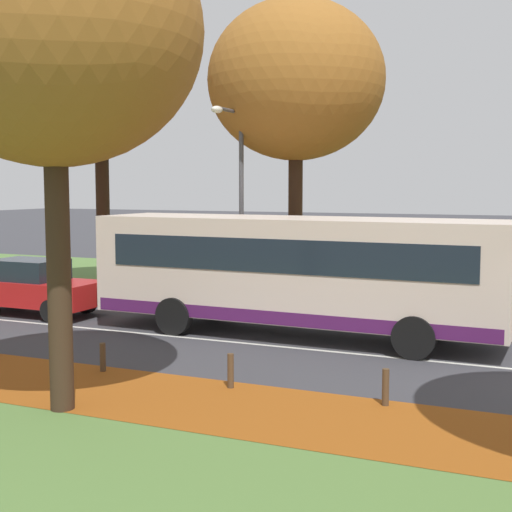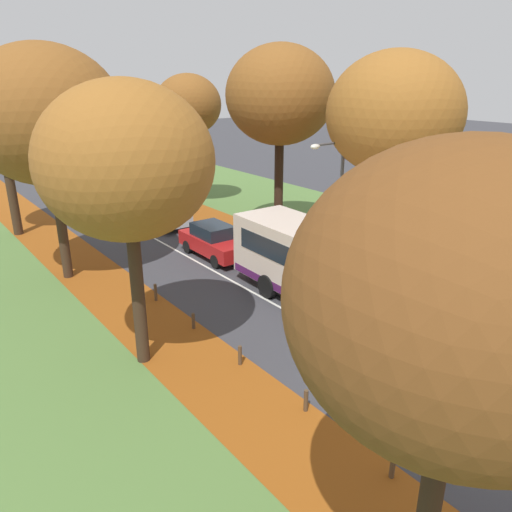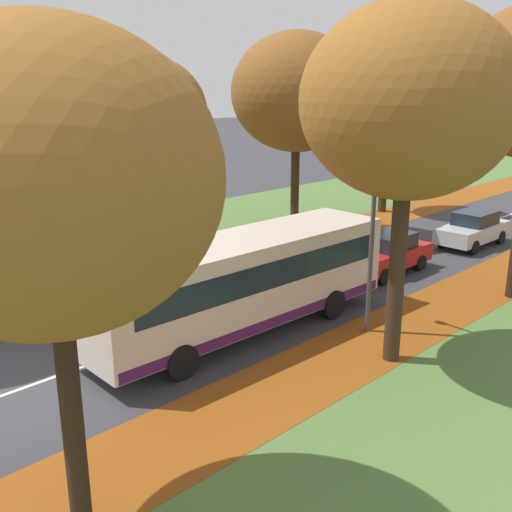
{
  "view_description": "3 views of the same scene",
  "coord_description": "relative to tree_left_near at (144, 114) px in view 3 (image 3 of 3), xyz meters",
  "views": [
    {
      "loc": [
        -15.34,
        0.77,
        3.78
      ],
      "look_at": [
        -0.41,
        7.22,
        2.17
      ],
      "focal_mm": 50.0,
      "sensor_mm": 36.0,
      "label": 1
    },
    {
      "loc": [
        -11.32,
        -4.58,
        8.57
      ],
      "look_at": [
        -0.73,
        9.29,
        2.11
      ],
      "focal_mm": 35.0,
      "sensor_mm": 36.0,
      "label": 2
    },
    {
      "loc": [
        13.83,
        -4.9,
        7.51
      ],
      "look_at": [
        -0.25,
        8.95,
        1.67
      ],
      "focal_mm": 42.0,
      "sensor_mm": 36.0,
      "label": 3
    }
  ],
  "objects": [
    {
      "name": "bollard_third",
      "position": [
        2.35,
        -4.98,
        -5.92
      ],
      "size": [
        0.12,
        0.12,
        0.65
      ],
      "primitive_type": "cylinder",
      "color": "#4C3823",
      "rests_on": "ground"
    },
    {
      "name": "tree_left_mid",
      "position": [
        0.34,
        8.35,
        0.68
      ],
      "size": [
        6.16,
        6.16,
        9.71
      ],
      "color": "#382619",
      "rests_on": "ground"
    },
    {
      "name": "grass_verge_left",
      "position": [
        -3.35,
        11.56,
        -6.24
      ],
      "size": [
        12.0,
        90.0,
        0.01
      ],
      "primitive_type": "cube",
      "color": "#517538",
      "rests_on": "ground"
    },
    {
      "name": "car_red_lead",
      "position": [
        6.93,
        6.59,
        -5.43
      ],
      "size": [
        1.81,
        4.21,
        1.62
      ],
      "color": "#B21919",
      "rests_on": "ground"
    },
    {
      "name": "tree_right_nearest",
      "position": [
        11.27,
        -9.37,
        -0.16
      ],
      "size": [
        5.26,
        5.26,
        8.47
      ],
      "color": "black",
      "rests_on": "ground"
    },
    {
      "name": "tree_right_near",
      "position": [
        11.46,
        0.04,
        0.73
      ],
      "size": [
        5.45,
        5.45,
        9.46
      ],
      "color": "#382619",
      "rests_on": "ground"
    },
    {
      "name": "tree_left_far",
      "position": [
        0.14,
        16.32,
        0.95
      ],
      "size": [
        4.82,
        4.82,
        9.42
      ],
      "color": "#382619",
      "rests_on": "ground"
    },
    {
      "name": "bollard_fourth",
      "position": [
        2.26,
        -2.08,
        -5.92
      ],
      "size": [
        0.12,
        0.12,
        0.66
      ],
      "primitive_type": "cylinder",
      "color": "#4C3823",
      "rests_on": "ground"
    },
    {
      "name": "leaf_litter_right",
      "position": [
        10.45,
        5.56,
        -6.23
      ],
      "size": [
        2.8,
        60.0,
        0.0
      ],
      "primitive_type": "cube",
      "color": "#8C4714",
      "rests_on": "grass_verge_right"
    },
    {
      "name": "ground_plane",
      "position": [
        5.85,
        -8.44,
        -6.24
      ],
      "size": [
        160.0,
        160.0,
        0.0
      ],
      "primitive_type": "plane",
      "color": "#38383D"
    },
    {
      "name": "bus",
      "position": [
        7.16,
        -1.61,
        -4.54
      ],
      "size": [
        2.85,
        10.46,
        2.98
      ],
      "color": "beige",
      "rests_on": "ground"
    },
    {
      "name": "road_centre_line",
      "position": [
        5.85,
        11.56,
        -6.24
      ],
      "size": [
        0.12,
        80.0,
        0.01
      ],
      "primitive_type": "cube",
      "color": "silver",
      "rests_on": "ground"
    },
    {
      "name": "bollard_sixth",
      "position": [
        2.31,
        3.73,
        -5.89
      ],
      "size": [
        0.12,
        0.12,
        0.71
      ],
      "primitive_type": "cylinder",
      "color": "#4C3823",
      "rests_on": "ground"
    },
    {
      "name": "leaf_litter_left",
      "position": [
        1.25,
        5.56,
        -6.23
      ],
      "size": [
        2.8,
        60.0,
        0.0
      ],
      "primitive_type": "cube",
      "color": "#8C4714",
      "rests_on": "grass_verge_left"
    },
    {
      "name": "streetlamp_right",
      "position": [
        9.52,
        1.16,
        -2.51
      ],
      "size": [
        1.89,
        0.28,
        6.0
      ],
      "color": "#47474C",
      "rests_on": "ground"
    },
    {
      "name": "bollard_fifth",
      "position": [
        2.31,
        0.82,
        -5.95
      ],
      "size": [
        0.12,
        0.12,
        0.59
      ],
      "primitive_type": "cylinder",
      "color": "#4C3823",
      "rests_on": "ground"
    },
    {
      "name": "car_silver_following",
      "position": [
        7.43,
        12.96,
        -5.43
      ],
      "size": [
        1.84,
        4.23,
        1.62
      ],
      "color": "#B7BABF",
      "rests_on": "ground"
    },
    {
      "name": "tree_left_near",
      "position": [
        0.0,
        0.0,
        0.0
      ],
      "size": [
        4.89,
        4.89,
        8.47
      ],
      "color": "#382619",
      "rests_on": "ground"
    }
  ]
}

